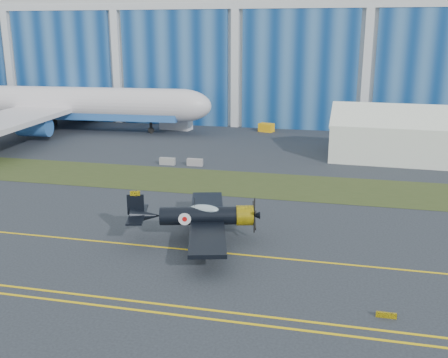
% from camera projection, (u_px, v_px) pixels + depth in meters
% --- Properties ---
extents(ground, '(260.00, 260.00, 0.00)m').
position_uv_depth(ground, '(123.00, 220.00, 47.07)').
color(ground, '#2D323A').
rests_on(ground, ground).
extents(grass_median, '(260.00, 10.00, 0.02)m').
position_uv_depth(grass_median, '(172.00, 179.00, 60.19)').
color(grass_median, '#475128').
rests_on(grass_median, ground).
extents(hangar, '(220.00, 45.70, 30.00)m').
position_uv_depth(hangar, '(257.00, 38.00, 110.32)').
color(hangar, silver).
rests_on(hangar, ground).
extents(taxiway_centreline, '(200.00, 0.20, 0.02)m').
position_uv_depth(taxiway_centreline, '(98.00, 241.00, 42.38)').
color(taxiway_centreline, yellow).
rests_on(taxiway_centreline, ground).
extents(edge_line_near, '(80.00, 0.20, 0.02)m').
position_uv_depth(edge_line_near, '(31.00, 297.00, 33.47)').
color(edge_line_near, yellow).
rests_on(edge_line_near, ground).
extents(edge_line_far, '(80.00, 0.20, 0.02)m').
position_uv_depth(edge_line_far, '(40.00, 290.00, 34.41)').
color(edge_line_far, yellow).
rests_on(edge_line_far, ground).
extents(guard_board_right, '(1.20, 0.15, 0.35)m').
position_uv_depth(guard_board_right, '(386.00, 315.00, 31.02)').
color(guard_board_right, yellow).
rests_on(guard_board_right, ground).
extents(warbird, '(15.08, 16.83, 4.24)m').
position_uv_depth(warbird, '(199.00, 216.00, 42.02)').
color(warbird, black).
rests_on(warbird, ground).
extents(jetliner, '(63.25, 54.62, 21.07)m').
position_uv_depth(jetliner, '(52.00, 68.00, 87.16)').
color(jetliner, silver).
rests_on(jetliner, ground).
extents(tent, '(16.19, 12.15, 7.32)m').
position_uv_depth(tent, '(392.00, 131.00, 69.50)').
color(tent, white).
rests_on(tent, ground).
extents(shipping_container, '(5.64, 2.85, 2.34)m').
position_uv_depth(shipping_container, '(176.00, 123.00, 90.40)').
color(shipping_container, silver).
rests_on(shipping_container, ground).
extents(tug, '(2.77, 2.20, 1.41)m').
position_uv_depth(tug, '(266.00, 128.00, 88.44)').
color(tug, '#FFB112').
rests_on(tug, ground).
extents(barrier_a, '(2.01, 0.63, 0.90)m').
position_uv_depth(barrier_a, '(167.00, 161.00, 66.57)').
color(barrier_a, gray).
rests_on(barrier_a, ground).
extents(barrier_b, '(2.00, 0.61, 0.90)m').
position_uv_depth(barrier_b, '(195.00, 162.00, 66.06)').
color(barrier_b, '#979195').
rests_on(barrier_b, ground).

